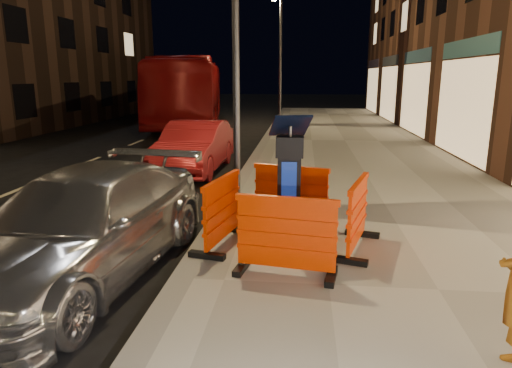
# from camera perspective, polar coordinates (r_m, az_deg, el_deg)

# --- Properties ---
(ground_plane) EXTENTS (120.00, 120.00, 0.00)m
(ground_plane) POSITION_cam_1_polar(r_m,az_deg,el_deg) (5.75, -9.21, -12.87)
(ground_plane) COLOR black
(ground_plane) RESTS_ON ground
(sidewalk) EXTENTS (6.00, 60.00, 0.15)m
(sidewalk) POSITION_cam_1_polar(r_m,az_deg,el_deg) (5.77, 21.78, -12.82)
(sidewalk) COLOR gray
(sidewalk) RESTS_ON ground
(kerb) EXTENTS (0.30, 60.00, 0.15)m
(kerb) POSITION_cam_1_polar(r_m,az_deg,el_deg) (5.72, -9.24, -12.20)
(kerb) COLOR slate
(kerb) RESTS_ON ground
(parking_kiosk) EXTENTS (0.68, 0.68, 1.77)m
(parking_kiosk) POSITION_cam_1_polar(r_m,az_deg,el_deg) (6.34, 4.17, -0.29)
(parking_kiosk) COLOR black
(parking_kiosk) RESTS_ON sidewalk
(barrier_front) EXTENTS (1.33, 0.72, 0.99)m
(barrier_front) POSITION_cam_1_polar(r_m,az_deg,el_deg) (5.54, 3.79, -6.54)
(barrier_front) COLOR #E53100
(barrier_front) RESTS_ON sidewalk
(barrier_back) EXTENTS (1.36, 0.87, 0.99)m
(barrier_back) POSITION_cam_1_polar(r_m,az_deg,el_deg) (7.36, 4.35, -1.50)
(barrier_back) COLOR #E53100
(barrier_back) RESTS_ON sidewalk
(barrier_kerbside) EXTENTS (0.78, 1.35, 0.99)m
(barrier_kerbside) POSITION_cam_1_polar(r_m,az_deg,el_deg) (6.54, -4.25, -3.42)
(barrier_kerbside) COLOR #E53100
(barrier_kerbside) RESTS_ON sidewalk
(barrier_bldgside) EXTENTS (0.85, 1.36, 0.99)m
(barrier_bldgside) POSITION_cam_1_polar(r_m,az_deg,el_deg) (6.49, 12.55, -3.84)
(barrier_bldgside) COLOR #E53100
(barrier_bldgside) RESTS_ON sidewalk
(car_silver) EXTENTS (2.46, 4.85, 1.35)m
(car_silver) POSITION_cam_1_polar(r_m,az_deg,el_deg) (6.44, -20.36, -10.61)
(car_silver) COLOR silver
(car_silver) RESTS_ON ground
(car_red) EXTENTS (1.52, 4.11, 1.34)m
(car_red) POSITION_cam_1_polar(r_m,az_deg,el_deg) (12.50, -7.56, 1.60)
(car_red) COLOR #AC1C21
(car_red) RESTS_ON ground
(bus_doubledecker) EXTENTS (4.75, 12.59, 3.43)m
(bus_doubledecker) POSITION_cam_1_polar(r_m,az_deg,el_deg) (24.41, -8.24, 7.32)
(bus_doubledecker) COLOR maroon
(bus_doubledecker) RESTS_ON ground
(street_lamp_mid) EXTENTS (0.12, 0.12, 6.00)m
(street_lamp_mid) POSITION_cam_1_polar(r_m,az_deg,el_deg) (8.08, -2.55, 17.79)
(street_lamp_mid) COLOR #3F3F44
(street_lamp_mid) RESTS_ON sidewalk
(street_lamp_far) EXTENTS (0.12, 0.12, 6.00)m
(street_lamp_far) POSITION_cam_1_polar(r_m,az_deg,el_deg) (23.01, 3.07, 14.93)
(street_lamp_far) COLOR #3F3F44
(street_lamp_far) RESTS_ON sidewalk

